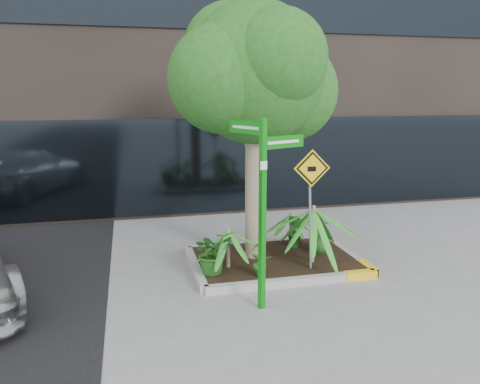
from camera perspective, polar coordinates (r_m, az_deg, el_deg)
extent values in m
plane|color=gray|center=(9.17, 3.62, -9.55)|extent=(80.00, 80.00, 0.00)
cube|color=#9E9E99|center=(10.47, 2.41, -6.36)|extent=(3.20, 0.15, 0.15)
cube|color=#9E9E99|center=(8.51, 6.56, -10.84)|extent=(3.20, 0.15, 0.15)
cube|color=#9E9E99|center=(9.13, -5.47, -9.18)|extent=(0.15, 2.20, 0.15)
cube|color=#9E9E99|center=(10.06, 13.04, -7.44)|extent=(0.15, 2.20, 0.15)
cube|color=yellow|center=(9.01, 14.47, -9.82)|extent=(0.60, 0.17, 0.15)
cube|color=black|center=(9.46, 4.26, -8.12)|extent=(3.05, 2.05, 0.06)
cylinder|color=tan|center=(9.11, 1.74, 1.08)|extent=(0.35, 0.35, 3.29)
cylinder|color=tan|center=(8.99, 2.47, 8.67)|extent=(0.62, 0.18, 1.07)
sphere|color=#175319|center=(8.95, 1.82, 14.27)|extent=(2.63, 2.63, 2.63)
sphere|color=#175319|center=(9.49, 5.84, 12.10)|extent=(1.97, 1.97, 1.97)
sphere|color=#175319|center=(8.58, -2.13, 13.64)|extent=(1.97, 1.97, 1.97)
sphere|color=#175319|center=(8.40, 4.57, 15.89)|extent=(1.75, 1.75, 1.75)
sphere|color=#175319|center=(9.43, -1.09, 16.82)|extent=(1.86, 1.86, 1.86)
cylinder|color=tan|center=(9.13, 8.89, -5.07)|extent=(0.07, 0.07, 1.12)
cylinder|color=tan|center=(8.81, -1.44, -6.81)|extent=(0.07, 0.07, 0.75)
cylinder|color=tan|center=(10.20, 6.20, -4.41)|extent=(0.07, 0.07, 0.70)
imported|color=#1F5217|center=(8.52, -3.35, -7.29)|extent=(0.93, 0.93, 0.81)
imported|color=#267122|center=(9.78, 9.68, -4.91)|extent=(0.56, 0.56, 0.81)
imported|color=#20611E|center=(8.40, 2.45, -7.75)|extent=(0.56, 0.56, 0.76)
imported|color=#20681E|center=(9.99, 6.81, -4.69)|extent=(0.48, 0.48, 0.73)
cube|color=#0B7D0F|center=(7.17, 2.74, -3.06)|extent=(0.11, 0.11, 3.00)
cube|color=#0B7D0F|center=(7.24, 5.31, 6.11)|extent=(0.78, 0.36, 0.19)
cube|color=#0B7D0F|center=(7.27, 0.76, 7.88)|extent=(0.36, 0.78, 0.19)
cube|color=white|center=(7.22, 5.35, 6.10)|extent=(0.59, 0.26, 0.04)
cube|color=white|center=(7.26, 0.63, 7.88)|extent=(0.26, 0.59, 0.04)
cube|color=white|center=(6.96, 2.91, 3.25)|extent=(0.12, 0.06, 0.13)
cylinder|color=slate|center=(8.74, 8.54, -2.67)|extent=(0.06, 0.31, 2.03)
cube|color=yellow|center=(8.55, 8.77, 2.89)|extent=(0.68, 0.06, 0.68)
cube|color=black|center=(8.54, 8.80, 2.88)|extent=(0.61, 0.04, 0.61)
cube|color=yellow|center=(8.53, 8.81, 2.87)|extent=(0.52, 0.03, 0.52)
cube|color=black|center=(8.53, 8.75, 2.79)|extent=(0.16, 0.01, 0.09)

